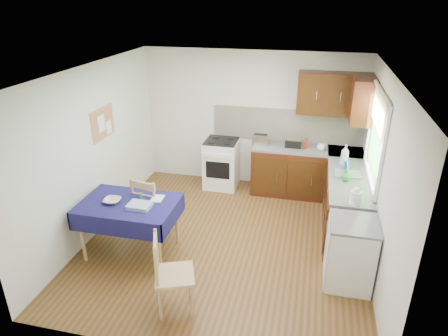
% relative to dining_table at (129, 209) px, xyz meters
% --- Properties ---
extents(floor, '(4.20, 4.20, 0.00)m').
position_rel_dining_table_xyz_m(floor, '(1.24, 0.55, -0.68)').
color(floor, '#4D3514').
rests_on(floor, ground).
extents(ceiling, '(4.00, 4.20, 0.02)m').
position_rel_dining_table_xyz_m(ceiling, '(1.24, 0.55, 1.82)').
color(ceiling, silver).
rests_on(ceiling, wall_back).
extents(wall_back, '(4.00, 0.02, 2.50)m').
position_rel_dining_table_xyz_m(wall_back, '(1.24, 2.65, 0.57)').
color(wall_back, silver).
rests_on(wall_back, ground).
extents(wall_front, '(4.00, 0.02, 2.50)m').
position_rel_dining_table_xyz_m(wall_front, '(1.24, -1.55, 0.57)').
color(wall_front, silver).
rests_on(wall_front, ground).
extents(wall_left, '(0.02, 4.20, 2.50)m').
position_rel_dining_table_xyz_m(wall_left, '(-0.76, 0.55, 0.57)').
color(wall_left, silver).
rests_on(wall_left, ground).
extents(wall_right, '(0.02, 4.20, 2.50)m').
position_rel_dining_table_xyz_m(wall_right, '(3.24, 0.55, 0.57)').
color(wall_right, silver).
rests_on(wall_right, ground).
extents(base_cabinets, '(1.90, 2.30, 0.86)m').
position_rel_dining_table_xyz_m(base_cabinets, '(2.60, 1.81, -0.25)').
color(base_cabinets, black).
rests_on(base_cabinets, ground).
extents(worktop_back, '(1.90, 0.60, 0.04)m').
position_rel_dining_table_xyz_m(worktop_back, '(2.29, 2.35, 0.20)').
color(worktop_back, slate).
rests_on(worktop_back, base_cabinets).
extents(worktop_right, '(0.60, 1.70, 0.04)m').
position_rel_dining_table_xyz_m(worktop_right, '(2.94, 1.20, 0.20)').
color(worktop_right, slate).
rests_on(worktop_right, base_cabinets).
extents(worktop_corner, '(0.60, 0.60, 0.04)m').
position_rel_dining_table_xyz_m(worktop_corner, '(2.94, 2.35, 0.20)').
color(worktop_corner, slate).
rests_on(worktop_corner, base_cabinets).
extents(splashback, '(2.70, 0.02, 0.60)m').
position_rel_dining_table_xyz_m(splashback, '(1.89, 2.64, 0.52)').
color(splashback, white).
rests_on(splashback, wall_back).
extents(upper_cabinets, '(1.20, 0.85, 0.70)m').
position_rel_dining_table_xyz_m(upper_cabinets, '(2.77, 2.35, 1.17)').
color(upper_cabinets, black).
rests_on(upper_cabinets, wall_back).
extents(stove, '(0.60, 0.61, 0.92)m').
position_rel_dining_table_xyz_m(stove, '(0.74, 2.35, -0.23)').
color(stove, white).
rests_on(stove, ground).
extents(window, '(0.04, 1.48, 1.26)m').
position_rel_dining_table_xyz_m(window, '(3.21, 1.25, 0.97)').
color(window, '#294F20').
rests_on(window, wall_right).
extents(fridge, '(0.58, 0.60, 0.89)m').
position_rel_dining_table_xyz_m(fridge, '(2.94, 0.00, -0.24)').
color(fridge, white).
rests_on(fridge, ground).
extents(corkboard, '(0.04, 0.62, 0.47)m').
position_rel_dining_table_xyz_m(corkboard, '(-0.73, 0.85, 0.91)').
color(corkboard, tan).
rests_on(corkboard, wall_left).
extents(dining_table, '(1.30, 0.88, 0.79)m').
position_rel_dining_table_xyz_m(dining_table, '(0.00, 0.00, 0.00)').
color(dining_table, '#120F3E').
rests_on(dining_table, ground).
extents(chair_far, '(0.52, 0.52, 1.02)m').
position_rel_dining_table_xyz_m(chair_far, '(0.14, 0.39, -0.15)').
color(chair_far, tan).
rests_on(chair_far, ground).
extents(chair_near, '(0.56, 0.56, 0.99)m').
position_rel_dining_table_xyz_m(chair_near, '(0.93, -0.94, -0.16)').
color(chair_near, tan).
rests_on(chair_near, ground).
extents(toaster, '(0.27, 0.17, 0.21)m').
position_rel_dining_table_xyz_m(toaster, '(1.46, 2.33, 0.31)').
color(toaster, silver).
rests_on(toaster, worktop_back).
extents(sandwich_press, '(0.28, 0.24, 0.16)m').
position_rel_dining_table_xyz_m(sandwich_press, '(2.04, 2.39, 0.29)').
color(sandwich_press, black).
rests_on(sandwich_press, worktop_back).
extents(sauce_bottle, '(0.05, 0.05, 0.20)m').
position_rel_dining_table_xyz_m(sauce_bottle, '(2.25, 2.31, 0.32)').
color(sauce_bottle, '#B3240E').
rests_on(sauce_bottle, worktop_back).
extents(yellow_packet, '(0.14, 0.10, 0.16)m').
position_rel_dining_table_xyz_m(yellow_packet, '(1.98, 2.42, 0.30)').
color(yellow_packet, yellow).
rests_on(yellow_packet, worktop_back).
extents(dish_rack, '(0.38, 0.29, 0.18)m').
position_rel_dining_table_xyz_m(dish_rack, '(2.92, 1.36, 0.24)').
color(dish_rack, gray).
rests_on(dish_rack, worktop_right).
extents(kettle, '(0.14, 0.14, 0.24)m').
position_rel_dining_table_xyz_m(kettle, '(2.96, 0.45, 0.32)').
color(kettle, white).
rests_on(kettle, worktop_right).
extents(cup, '(0.15, 0.15, 0.11)m').
position_rel_dining_table_xyz_m(cup, '(2.52, 2.29, 0.27)').
color(cup, white).
rests_on(cup, worktop_back).
extents(soap_bottle_a, '(0.15, 0.15, 0.33)m').
position_rel_dining_table_xyz_m(soap_bottle_a, '(2.87, 1.74, 0.38)').
color(soap_bottle_a, white).
rests_on(soap_bottle_a, worktop_right).
extents(soap_bottle_b, '(0.10, 0.10, 0.19)m').
position_rel_dining_table_xyz_m(soap_bottle_b, '(2.91, 1.55, 0.31)').
color(soap_bottle_b, blue).
rests_on(soap_bottle_b, worktop_right).
extents(soap_bottle_c, '(0.14, 0.14, 0.18)m').
position_rel_dining_table_xyz_m(soap_bottle_c, '(2.88, 1.14, 0.30)').
color(soap_bottle_c, '#248440').
rests_on(soap_bottle_c, worktop_right).
extents(plate_bowl, '(0.24, 0.24, 0.06)m').
position_rel_dining_table_xyz_m(plate_bowl, '(-0.20, -0.05, 0.13)').
color(plate_bowl, beige).
rests_on(plate_bowl, dining_table).
extents(book, '(0.17, 0.22, 0.02)m').
position_rel_dining_table_xyz_m(book, '(0.27, 0.17, 0.11)').
color(book, white).
rests_on(book, dining_table).
extents(spice_jar, '(0.04, 0.04, 0.09)m').
position_rel_dining_table_xyz_m(spice_jar, '(0.12, 0.14, 0.15)').
color(spice_jar, green).
rests_on(spice_jar, dining_table).
extents(tea_towel, '(0.31, 0.25, 0.05)m').
position_rel_dining_table_xyz_m(tea_towel, '(0.21, -0.09, 0.13)').
color(tea_towel, '#273B91').
rests_on(tea_towel, dining_table).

